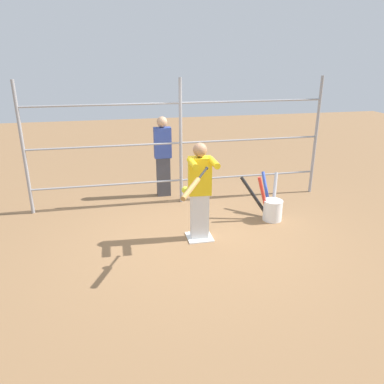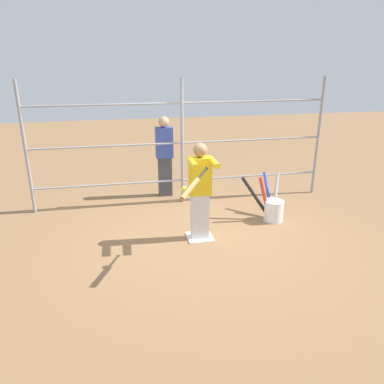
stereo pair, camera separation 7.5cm
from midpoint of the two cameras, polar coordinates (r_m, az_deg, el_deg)
ground_plane at (r=6.06m, az=0.77°, el=-6.94°), size 24.00×24.00×0.00m
home_plate at (r=6.06m, az=0.77°, el=-6.85°), size 0.40×0.40×0.02m
fence_backstop at (r=7.14m, az=-2.03°, el=7.49°), size 5.65×0.06×2.39m
batter at (r=5.71m, az=0.84°, el=0.48°), size 0.40×0.54×1.55m
baseball_bat_swinging at (r=4.76m, az=-0.31°, el=0.91°), size 0.53×0.77×0.20m
softball_in_flight at (r=4.94m, az=-1.48°, el=0.32°), size 0.10×0.10×0.10m
bat_bucket at (r=6.76m, az=11.62°, el=-2.22°), size 0.78×0.82×0.80m
bystander_behind_fence at (r=7.59m, az=-4.74°, el=5.56°), size 0.34×0.21×1.63m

